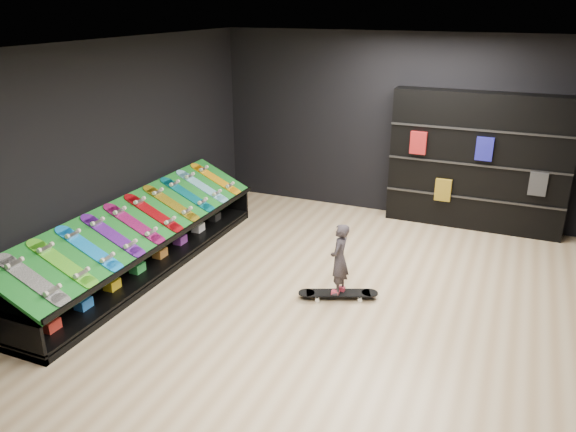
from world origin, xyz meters
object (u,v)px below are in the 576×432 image
at_px(display_rack, 144,251).
at_px(floor_skateboard, 338,295).
at_px(child, 339,272).
at_px(back_shelving, 477,162).

relative_size(display_rack, floor_skateboard, 4.59).
height_order(display_rack, floor_skateboard, display_rack).
height_order(floor_skateboard, child, child).
bearing_deg(floor_skateboard, display_rack, 161.66).
bearing_deg(back_shelving, floor_skateboard, -111.66).
xyz_separation_m(back_shelving, floor_skateboard, (-1.23, -3.10, -1.03)).
distance_m(display_rack, child, 2.72).
bearing_deg(child, back_shelving, 159.37).
height_order(back_shelving, floor_skateboard, back_shelving).
distance_m(back_shelving, floor_skateboard, 3.50).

